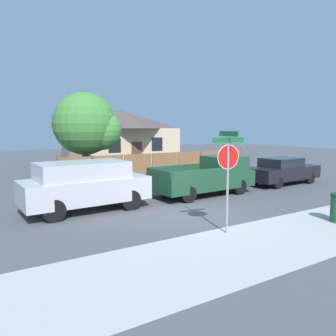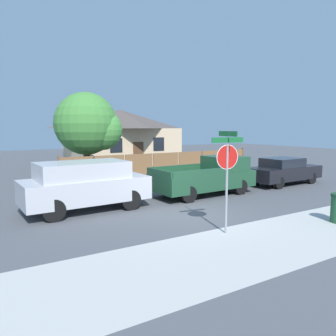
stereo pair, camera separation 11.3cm
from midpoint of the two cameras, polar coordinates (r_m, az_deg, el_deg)
ground_plane at (r=12.12m, az=3.70°, el=-7.92°), size 80.00×80.00×0.00m
sidewalk_strip at (r=9.53m, az=16.49°, el=-12.37°), size 36.00×3.20×0.01m
wooden_fence at (r=20.81m, az=-0.21°, el=0.55°), size 13.32×0.12×1.65m
house at (r=29.45m, az=-8.24°, el=5.61°), size 8.99×7.85×4.70m
oak_tree at (r=19.96m, az=-13.38°, el=7.26°), size 3.86×3.67×5.20m
red_suv at (r=12.71m, az=-14.02°, el=-2.73°), size 4.72×2.21×1.87m
orange_pickup at (r=15.46m, az=7.04°, el=-1.50°), size 5.03×2.24×1.75m
parked_sedan at (r=19.20m, az=19.66°, el=-0.47°), size 4.65×1.95×1.48m
stop_sign at (r=9.67m, az=10.59°, el=0.62°), size 1.04×0.94×3.03m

